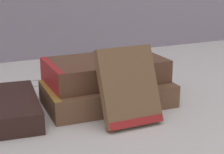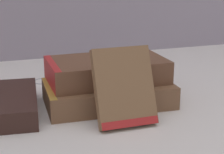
# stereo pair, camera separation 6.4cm
# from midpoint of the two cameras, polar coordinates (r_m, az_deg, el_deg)

# --- Properties ---
(ground_plane) EXTENTS (3.00, 3.00, 0.00)m
(ground_plane) POSITION_cam_midpoint_polar(r_m,az_deg,el_deg) (0.68, 3.54, -4.42)
(ground_plane) COLOR silver
(book_flat_bottom) EXTENTS (0.23, 0.14, 0.04)m
(book_flat_bottom) POSITION_cam_midpoint_polar(r_m,az_deg,el_deg) (0.68, 1.65, -2.60)
(book_flat_bottom) COLOR brown
(book_flat_bottom) RESTS_ON ground_plane
(book_flat_top) EXTENTS (0.21, 0.13, 0.04)m
(book_flat_top) POSITION_cam_midpoint_polar(r_m,az_deg,el_deg) (0.68, 1.43, 1.02)
(book_flat_top) COLOR brown
(book_flat_top) RESTS_ON book_flat_bottom
(book_leaning_front) EXTENTS (0.09, 0.06, 0.12)m
(book_leaning_front) POSITION_cam_midpoint_polar(r_m,az_deg,el_deg) (0.59, 5.03, -2.07)
(book_leaning_front) COLOR brown
(book_leaning_front) RESTS_ON ground_plane
(pocket_watch) EXTENTS (0.05, 0.05, 0.01)m
(pocket_watch) POSITION_cam_midpoint_polar(r_m,az_deg,el_deg) (0.68, 3.86, 3.04)
(pocket_watch) COLOR silver
(pocket_watch) RESTS_ON book_flat_top
(reading_glasses) EXTENTS (0.11, 0.08, 0.00)m
(reading_glasses) POSITION_cam_midpoint_polar(r_m,az_deg,el_deg) (0.82, -6.40, -0.60)
(reading_glasses) COLOR #ADADB2
(reading_glasses) RESTS_ON ground_plane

